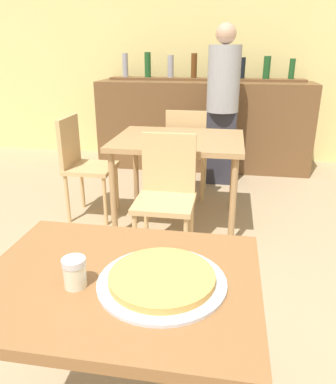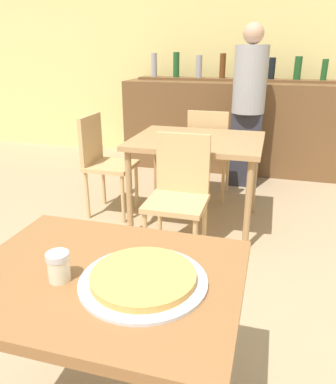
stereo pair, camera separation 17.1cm
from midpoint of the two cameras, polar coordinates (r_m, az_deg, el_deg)
wall_back at (r=5.18m, az=11.71°, el=20.24°), size 8.00×0.05×2.80m
dining_table_near at (r=1.36m, az=-5.91°, el=-15.55°), size 0.94×0.73×0.73m
dining_table_far at (r=3.10m, az=6.02°, el=6.61°), size 1.05×0.85×0.76m
bar_counter at (r=4.77m, az=10.43°, el=9.77°), size 2.60×0.56×1.07m
bar_back_shelf at (r=4.83m, az=10.92°, el=17.21°), size 2.39×0.24×0.33m
chair_far_side_front at (r=2.59m, az=3.60°, el=0.31°), size 0.40×0.40×0.90m
chair_far_side_back at (r=3.71m, az=7.54°, el=6.61°), size 0.40×0.40×0.90m
chair_far_side_left at (r=3.38m, az=-8.51°, el=5.15°), size 0.40×0.40×0.90m
pizza_tray at (r=1.25m, az=0.24°, el=-13.14°), size 0.42×0.42×0.04m
cheese_shaker at (r=1.27m, az=-12.61°, el=-11.10°), size 0.08×0.08×0.10m
person_standing at (r=4.12m, az=13.36°, el=13.15°), size 0.34×0.34×1.68m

